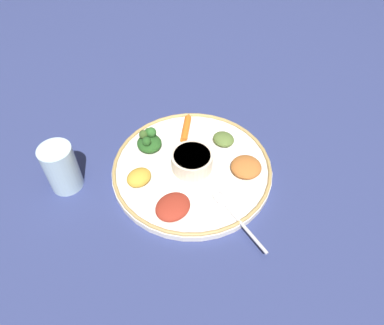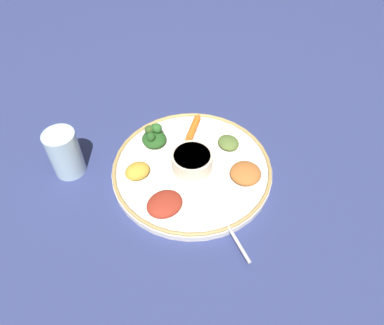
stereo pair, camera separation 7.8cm
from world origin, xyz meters
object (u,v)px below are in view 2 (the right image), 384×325
at_px(center_bowl, 192,161).
at_px(greens_pile, 154,136).
at_px(spoon, 222,215).
at_px(carrot_near_spoon, 194,127).
at_px(drinking_glass, 66,155).

xyz_separation_m(center_bowl, greens_pile, (0.10, 0.06, -0.00)).
bearing_deg(greens_pile, spoon, -163.85).
bearing_deg(carrot_near_spoon, center_bowl, 158.43).
xyz_separation_m(spoon, drinking_glass, (0.24, 0.27, 0.03)).
bearing_deg(spoon, drinking_glass, 48.49).
distance_m(greens_pile, drinking_glass, 0.20).
height_order(spoon, drinking_glass, drinking_glass).
bearing_deg(center_bowl, greens_pile, 29.89).
distance_m(center_bowl, greens_pile, 0.12).
bearing_deg(drinking_glass, greens_pile, -88.49).
bearing_deg(spoon, center_bowl, 4.88).
relative_size(spoon, drinking_glass, 1.51).
bearing_deg(drinking_glass, center_bowl, -110.54).
bearing_deg(drinking_glass, spoon, -131.51).
height_order(center_bowl, drinking_glass, drinking_glass).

